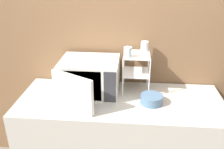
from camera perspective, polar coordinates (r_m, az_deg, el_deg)
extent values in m
cube|color=brown|center=(2.34, 2.63, 7.19)|extent=(8.00, 0.06, 2.60)
cube|color=#B7B2A8|center=(2.40, 1.80, -15.26)|extent=(1.74, 0.69, 0.92)
cube|color=silver|center=(2.19, -5.05, -0.40)|extent=(0.50, 0.39, 0.30)
cube|color=#B7B2A8|center=(2.03, -7.48, -2.59)|extent=(0.36, 0.01, 0.26)
cube|color=#333338|center=(1.99, -0.49, -2.99)|extent=(0.10, 0.01, 0.27)
cube|color=silver|center=(1.95, -9.03, -4.00)|extent=(0.36, 0.21, 0.29)
cylinder|color=white|center=(2.11, 2.49, -0.76)|extent=(0.01, 0.01, 0.34)
cylinder|color=white|center=(2.12, 8.55, -0.97)|extent=(0.01, 0.01, 0.34)
cylinder|color=white|center=(2.34, 2.77, 1.77)|extent=(0.01, 0.01, 0.34)
cylinder|color=white|center=(2.34, 8.26, 1.57)|extent=(0.01, 0.01, 0.34)
cube|color=white|center=(2.22, 5.52, 0.47)|extent=(0.22, 0.24, 0.01)
cube|color=white|center=(2.16, 5.69, 4.50)|extent=(0.22, 0.24, 0.01)
cylinder|color=silver|center=(2.07, 3.64, 5.11)|extent=(0.07, 0.07, 0.09)
cylinder|color=silver|center=(2.23, 7.47, 6.39)|extent=(0.07, 0.07, 0.09)
cylinder|color=slate|center=(2.10, 8.97, -6.40)|extent=(0.10, 0.10, 0.01)
cylinder|color=slate|center=(2.08, 9.03, -5.62)|extent=(0.18, 0.18, 0.07)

